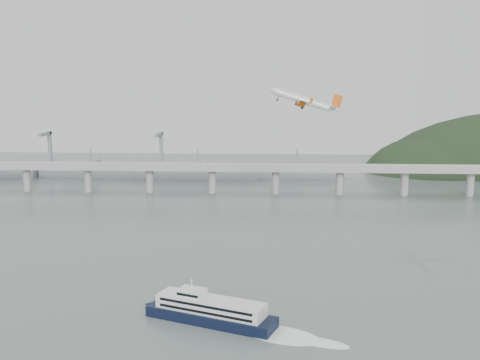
{
  "coord_description": "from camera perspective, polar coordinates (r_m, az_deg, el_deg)",
  "views": [
    {
      "loc": [
        16.05,
        -234.74,
        86.46
      ],
      "look_at": [
        0.0,
        55.0,
        36.0
      ],
      "focal_mm": 42.0,
      "sensor_mm": 36.0,
      "label": 1
    }
  ],
  "objects": [
    {
      "name": "airliner",
      "position": [
        302.68,
        6.55,
        8.01
      ],
      "size": [
        40.44,
        36.47,
        14.96
      ],
      "rotation": [
        0.05,
        -0.3,
        3.14
      ],
      "color": "silver",
      "rests_on": "ground"
    },
    {
      "name": "ferry",
      "position": [
        210.84,
        -2.99,
        -13.13
      ],
      "size": [
        77.2,
        36.09,
        15.23
      ],
      "rotation": [
        0.0,
        0.0,
        -0.37
      ],
      "color": "black",
      "rests_on": "ground"
    },
    {
      "name": "ground",
      "position": [
        250.66,
        -0.71,
        -10.31
      ],
      "size": [
        900.0,
        900.0,
        0.0
      ],
      "primitive_type": "plane",
      "color": "#556361",
      "rests_on": "ground"
    },
    {
      "name": "bridge",
      "position": [
        440.48,
        0.89,
        0.88
      ],
      "size": [
        800.0,
        22.0,
        23.9
      ],
      "color": "#989996",
      "rests_on": "ground"
    },
    {
      "name": "distant_fleet",
      "position": [
        534.45,
        -15.58,
        0.86
      ],
      "size": [
        453.0,
        60.9,
        40.0
      ],
      "color": "gray",
      "rests_on": "ground"
    }
  ]
}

